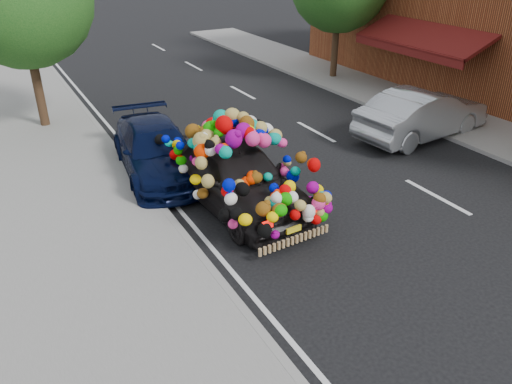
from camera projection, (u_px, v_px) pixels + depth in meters
ground at (312, 236)px, 10.33m from camera, size 100.00×100.00×0.00m
sidewalk at (103, 299)px, 8.45m from camera, size 4.00×60.00×0.12m
kerb at (208, 266)px, 9.29m from camera, size 0.15×60.00×0.13m
footpath_far at (468, 125)px, 16.15m from camera, size 3.00×40.00×0.12m
lane_markings at (437, 196)px, 11.87m from camera, size 6.00×50.00×0.01m
plush_art_car at (235, 160)px, 11.04m from camera, size 2.41×4.74×2.16m
navy_sedan at (157, 150)px, 12.77m from camera, size 2.32×4.61×1.29m
silver_hatchback at (422, 114)px, 15.02m from camera, size 4.63×2.01×1.48m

